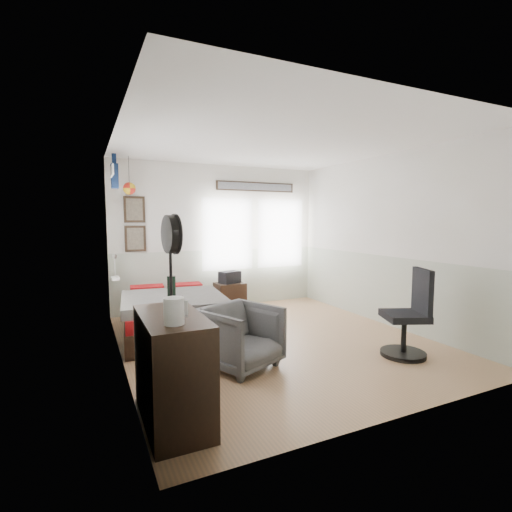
# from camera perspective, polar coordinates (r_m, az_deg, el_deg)

# --- Properties ---
(ground_plane) EXTENTS (4.00, 4.50, 0.01)m
(ground_plane) POSITION_cam_1_polar(r_m,az_deg,el_deg) (5.31, 2.88, -12.85)
(ground_plane) COLOR tan
(room_shell) EXTENTS (4.02, 4.52, 2.71)m
(room_shell) POSITION_cam_1_polar(r_m,az_deg,el_deg) (5.17, 1.23, 4.90)
(room_shell) COLOR beige
(room_shell) RESTS_ON ground_plane
(wall_decor) EXTENTS (3.55, 1.32, 1.44)m
(wall_decor) POSITION_cam_1_polar(r_m,az_deg,el_deg) (6.54, -14.06, 9.16)
(wall_decor) COLOR #312319
(wall_decor) RESTS_ON room_shell
(bed) EXTENTS (1.52, 2.02, 0.61)m
(bed) POSITION_cam_1_polar(r_m,az_deg,el_deg) (5.64, -12.75, -8.71)
(bed) COLOR black
(bed) RESTS_ON ground_plane
(dresser) EXTENTS (0.48, 1.00, 0.90)m
(dresser) POSITION_cam_1_polar(r_m,az_deg,el_deg) (3.28, -12.74, -16.47)
(dresser) COLOR black
(dresser) RESTS_ON ground_plane
(armchair) EXTENTS (1.00, 1.01, 0.71)m
(armchair) POSITION_cam_1_polar(r_m,az_deg,el_deg) (4.30, -2.38, -12.31)
(armchair) COLOR #515151
(armchair) RESTS_ON ground_plane
(nightstand) EXTENTS (0.52, 0.42, 0.51)m
(nightstand) POSITION_cam_1_polar(r_m,az_deg,el_deg) (6.91, -4.04, -6.25)
(nightstand) COLOR black
(nightstand) RESTS_ON ground_plane
(task_chair) EXTENTS (0.63, 0.63, 1.08)m
(task_chair) POSITION_cam_1_polar(r_m,az_deg,el_deg) (4.97, 22.50, -9.19)
(task_chair) COLOR black
(task_chair) RESTS_ON ground_plane
(kettle) EXTENTS (0.18, 0.15, 0.20)m
(kettle) POSITION_cam_1_polar(r_m,az_deg,el_deg) (2.84, -12.48, -8.26)
(kettle) COLOR silver
(kettle) RESTS_ON dresser
(bottle) EXTENTS (0.07, 0.07, 0.29)m
(bottle) POSITION_cam_1_polar(r_m,az_deg,el_deg) (3.29, -12.87, -5.54)
(bottle) COLOR black
(bottle) RESTS_ON dresser
(stand_fan) EXTENTS (0.11, 0.34, 0.82)m
(stand_fan) POSITION_cam_1_polar(r_m,az_deg,el_deg) (3.14, -12.90, 3.02)
(stand_fan) COLOR black
(stand_fan) RESTS_ON dresser
(black_bag) EXTENTS (0.42, 0.34, 0.22)m
(black_bag) POSITION_cam_1_polar(r_m,az_deg,el_deg) (6.84, -4.06, -3.26)
(black_bag) COLOR black
(black_bag) RESTS_ON nightstand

